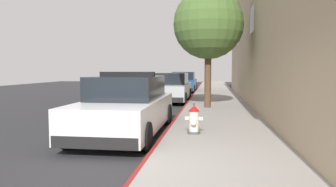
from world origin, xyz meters
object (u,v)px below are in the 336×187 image
Objects in this scene: police_cruiser at (127,107)px; fire_hydrant at (194,120)px; parked_car_silver_ahead at (171,88)px; street_tree at (208,24)px; parked_car_dark_far at (184,82)px.

police_cruiser reaches higher than fire_hydrant.
police_cruiser is at bearing -90.52° from parked_car_silver_ahead.
fire_hydrant is (1.82, -0.45, -0.24)m from police_cruiser.
parked_car_silver_ahead is at bearing 118.40° from street_tree.
street_tree is at bearing -61.60° from parked_car_silver_ahead.
parked_car_silver_ahead is (0.08, 8.85, -0.00)m from police_cruiser.
fire_hydrant is (1.74, -9.30, -0.23)m from parked_car_silver_ahead.
street_tree is (2.01, -3.72, 2.87)m from parked_car_silver_ahead.
police_cruiser is 0.98× the size of street_tree.
street_tree is at bearing 87.23° from fire_hydrant.
parked_car_dark_far is at bearing 99.80° from street_tree.
police_cruiser is 6.37× the size of fire_hydrant.
parked_car_silver_ahead is 6.37× the size of fire_hydrant.
parked_car_dark_far is 0.98× the size of street_tree.
parked_car_silver_ahead is 9.46m from fire_hydrant.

